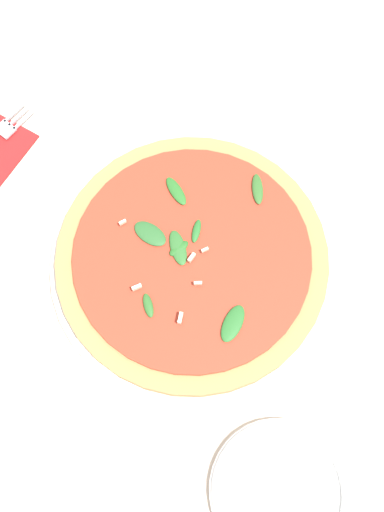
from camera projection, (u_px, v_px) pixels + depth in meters
The scene contains 3 objects.
ground_plane at pixel (167, 249), 0.76m from camera, with size 6.00×6.00×0.00m, color beige.
pizza_arugula_main at pixel (192, 260), 0.74m from camera, with size 0.35×0.35×0.05m.
side_plate_white at pixel (279, 491), 0.66m from camera, with size 0.15×0.15×0.02m.
Camera 1 is at (-0.18, -0.20, 0.71)m, focal length 42.00 mm.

